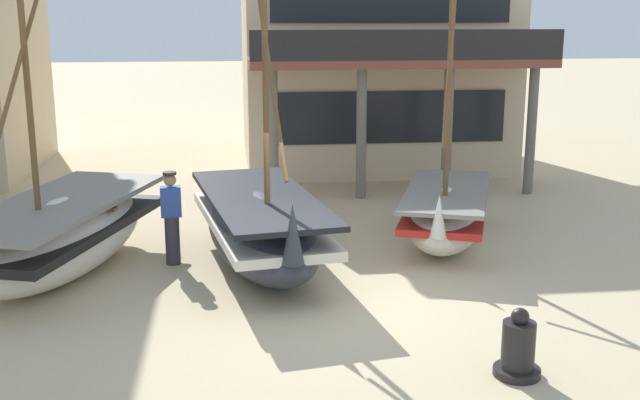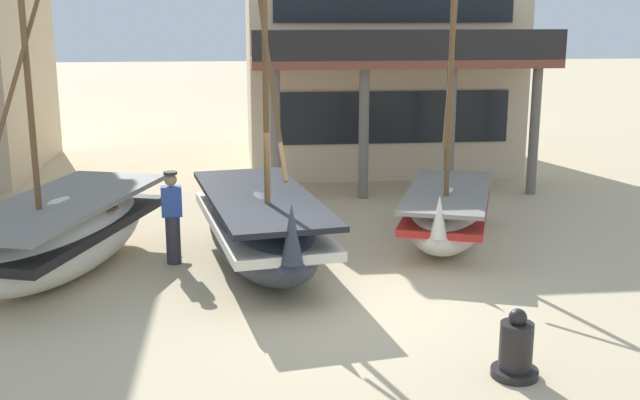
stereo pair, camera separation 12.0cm
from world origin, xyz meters
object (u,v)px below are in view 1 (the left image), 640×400
(fishing_boat_far_right, at_px, (60,234))
(harbor_building_main, at_px, (368,51))
(fishing_boat_centre_large, at_px, (261,228))
(fisherman_by_hull, at_px, (172,219))
(capstan_winch, at_px, (518,349))
(fishing_boat_near_left, at_px, (446,213))

(fishing_boat_far_right, height_order, harbor_building_main, harbor_building_main)
(fishing_boat_centre_large, distance_m, harbor_building_main, 11.16)
(fishing_boat_far_right, height_order, fisherman_by_hull, fishing_boat_far_right)
(capstan_winch, distance_m, harbor_building_main, 15.13)
(fishing_boat_centre_large, bearing_deg, harbor_building_main, 70.26)
(fishing_boat_near_left, xyz_separation_m, capstan_winch, (-0.64, -5.68, -0.26))
(fishing_boat_near_left, bearing_deg, fishing_boat_far_right, -171.11)
(harbor_building_main, bearing_deg, fisherman_by_hull, -118.03)
(harbor_building_main, bearing_deg, fishing_boat_centre_large, -109.74)
(fishing_boat_centre_large, xyz_separation_m, fisherman_by_hull, (-1.56, 0.40, 0.10))
(fishing_boat_far_right, bearing_deg, fisherman_by_hull, 12.95)
(fishing_boat_near_left, xyz_separation_m, fishing_boat_centre_large, (-3.63, -1.07, 0.12))
(fishing_boat_near_left, height_order, capstan_winch, fishing_boat_near_left)
(fishing_boat_near_left, distance_m, fishing_boat_centre_large, 3.78)
(fisherman_by_hull, xyz_separation_m, harbor_building_main, (5.23, 9.83, 2.43))
(fisherman_by_hull, relative_size, harbor_building_main, 0.19)
(fishing_boat_centre_large, xyz_separation_m, harbor_building_main, (3.67, 10.23, 2.53))
(fishing_boat_centre_large, distance_m, fisherman_by_hull, 1.62)
(fishing_boat_near_left, bearing_deg, fisherman_by_hull, -172.58)
(fishing_boat_centre_large, xyz_separation_m, capstan_winch, (2.98, -4.60, -0.38))
(fishing_boat_far_right, height_order, capstan_winch, fishing_boat_far_right)
(fishing_boat_far_right, distance_m, fisherman_by_hull, 1.90)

